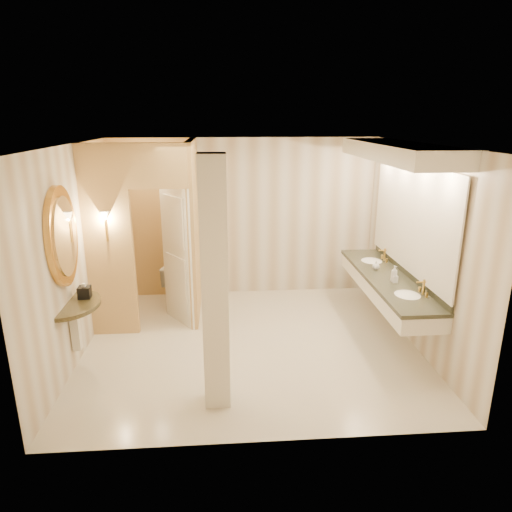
{
  "coord_description": "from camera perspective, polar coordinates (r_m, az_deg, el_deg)",
  "views": [
    {
      "loc": [
        -0.36,
        -5.69,
        3.03
      ],
      "look_at": [
        0.09,
        0.2,
        1.21
      ],
      "focal_mm": 32.0,
      "sensor_mm": 36.0,
      "label": 1
    }
  ],
  "objects": [
    {
      "name": "floor",
      "position": [
        6.45,
        -0.64,
        -10.91
      ],
      "size": [
        4.5,
        4.5,
        0.0
      ],
      "primitive_type": "plane",
      "color": "beige",
      "rests_on": "ground"
    },
    {
      "name": "ceiling",
      "position": [
        5.71,
        -0.73,
        13.77
      ],
      "size": [
        4.5,
        4.5,
        0.0
      ],
      "primitive_type": "plane",
      "rotation": [
        3.14,
        0.0,
        0.0
      ],
      "color": "white",
      "rests_on": "wall_back"
    },
    {
      "name": "wall_back",
      "position": [
        7.88,
        -1.63,
        4.76
      ],
      "size": [
        4.5,
        0.02,
        2.7
      ],
      "primitive_type": "cube",
      "color": "beige",
      "rests_on": "floor"
    },
    {
      "name": "wall_front",
      "position": [
        4.07,
        1.16,
        -7.29
      ],
      "size": [
        4.5,
        0.02,
        2.7
      ],
      "primitive_type": "cube",
      "color": "beige",
      "rests_on": "floor"
    },
    {
      "name": "wall_left",
      "position": [
        6.22,
        -21.83,
        0.17
      ],
      "size": [
        0.02,
        4.0,
        2.7
      ],
      "primitive_type": "cube",
      "color": "beige",
      "rests_on": "floor"
    },
    {
      "name": "wall_right",
      "position": [
        6.48,
        19.59,
        1.05
      ],
      "size": [
        0.02,
        4.0,
        2.7
      ],
      "primitive_type": "cube",
      "color": "beige",
      "rests_on": "floor"
    },
    {
      "name": "toilet_closet",
      "position": [
        6.9,
        -10.65,
        2.99
      ],
      "size": [
        1.5,
        1.55,
        2.7
      ],
      "color": "#E0BC75",
      "rests_on": "floor"
    },
    {
      "name": "wall_sconce",
      "position": [
        6.45,
        -18.35,
        4.6
      ],
      "size": [
        0.14,
        0.14,
        0.42
      ],
      "color": "gold",
      "rests_on": "toilet_closet"
    },
    {
      "name": "vanity",
      "position": [
        6.5,
        16.92,
        3.9
      ],
      "size": [
        0.75,
        2.82,
        2.09
      ],
      "color": "white",
      "rests_on": "floor"
    },
    {
      "name": "console_shelf",
      "position": [
        5.81,
        -22.71,
        -1.21
      ],
      "size": [
        0.91,
        0.91,
        1.91
      ],
      "color": "black",
      "rests_on": "floor"
    },
    {
      "name": "pillar",
      "position": [
        4.7,
        -5.15,
        -3.91
      ],
      "size": [
        0.27,
        0.27,
        2.7
      ],
      "primitive_type": "cube",
      "color": "white",
      "rests_on": "floor"
    },
    {
      "name": "tissue_box",
      "position": [
        6.03,
        -20.64,
        -4.25
      ],
      "size": [
        0.15,
        0.15,
        0.15
      ],
      "primitive_type": "cube",
      "rotation": [
        0.0,
        0.0,
        0.03
      ],
      "color": "black",
      "rests_on": "console_shelf"
    },
    {
      "name": "toilet",
      "position": [
        7.75,
        -9.57,
        -3.31
      ],
      "size": [
        0.56,
        0.78,
        0.72
      ],
      "primitive_type": "imported",
      "rotation": [
        0.0,
        0.0,
        2.91
      ],
      "color": "white",
      "rests_on": "floor"
    },
    {
      "name": "soap_bottle_a",
      "position": [
        6.44,
        17.01,
        -2.58
      ],
      "size": [
        0.07,
        0.07,
        0.14
      ],
      "primitive_type": "imported",
      "rotation": [
        0.0,
        0.0,
        -0.08
      ],
      "color": "beige",
      "rests_on": "vanity"
    },
    {
      "name": "soap_bottle_b",
      "position": [
        6.9,
        14.78,
        -1.12
      ],
      "size": [
        0.13,
        0.13,
        0.13
      ],
      "primitive_type": "imported",
      "rotation": [
        0.0,
        0.0,
        0.38
      ],
      "color": "silver",
      "rests_on": "vanity"
    },
    {
      "name": "soap_bottle_c",
      "position": [
        6.45,
        16.9,
        -2.13
      ],
      "size": [
        0.11,
        0.11,
        0.23
      ],
      "primitive_type": "imported",
      "rotation": [
        0.0,
        0.0,
        0.35
      ],
      "color": "#C6B28C",
      "rests_on": "vanity"
    }
  ]
}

